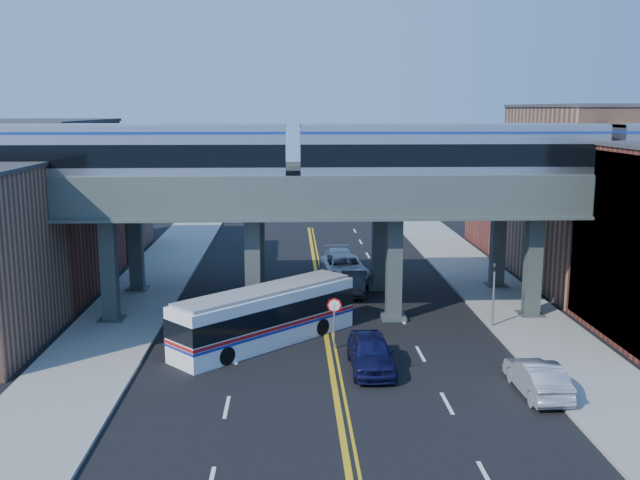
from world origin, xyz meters
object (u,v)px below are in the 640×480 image
Objects in this scene: car_lane_a at (371,352)px; car_parked_curb at (537,377)px; transit_bus at (266,317)px; car_lane_c at (344,268)px; transit_train at (450,154)px; traffic_signal at (494,288)px; car_lane_d at (340,262)px; stop_sign at (334,315)px; car_lane_b at (353,283)px.

car_parked_curb is (6.70, -3.15, -0.09)m from car_lane_a.
car_lane_c is at bearing 26.86° from transit_bus.
transit_train reaches higher than transit_bus.
traffic_signal reaches higher than car_lane_d.
car_parked_curb is (8.20, -6.17, -1.02)m from stop_sign.
transit_train is 11.47× the size of car_parked_curb.
transit_bus is 16.65m from car_lane_d.
transit_bus is at bearing -158.51° from transit_train.
stop_sign is 0.28× the size of transit_bus.
traffic_signal is 9.65m from car_lane_a.
stop_sign is 16.96m from car_lane_d.
transit_train is 12.87m from car_lane_a.
transit_bus is 2.15× the size of car_lane_b.
car_parked_curb is (6.70, -23.04, -0.09)m from car_lane_d.
traffic_signal is (8.90, 3.00, 0.54)m from stop_sign.
stop_sign is 0.59× the size of car_parked_curb.
car_lane_b is at bearing 131.85° from traffic_signal.
transit_train reaches higher than car_parked_curb.
car_lane_b is 3.73m from car_lane_c.
car_lane_b is 18.09m from car_parked_curb.
car_lane_d is (-0.10, 2.36, -0.04)m from car_lane_c.
transit_train is 15.56m from car_lane_d.
stop_sign is at bearing -101.22° from car_lane_c.
traffic_signal reaches higher than transit_bus.
transit_bus is at bearing 140.48° from car_lane_a.
stop_sign is 3.62m from transit_bus.
transit_bus reaches higher than car_lane_a.
transit_train is 11.69× the size of car_lane_b.
transit_train is 12.55× the size of traffic_signal.
car_parked_curb is at bearing -64.94° from car_lane_b.
car_lane_a is 0.78× the size of car_lane_c.
transit_bus reaches higher than stop_sign.
transit_train is at bearing -68.57° from car_lane_d.
car_lane_d is (0.00, 19.89, -0.00)m from car_lane_a.
traffic_signal reaches higher than car_lane_b.
stop_sign is 14.63m from car_lane_c.
car_lane_a is (-7.40, -6.02, -1.47)m from traffic_signal.
traffic_signal is 0.91× the size of car_parked_curb.
car_parked_curb is at bearing -25.72° from car_lane_a.
car_lane_a is 13.82m from car_lane_b.
car_lane_a reaches higher than car_lane_b.
car_parked_curb is at bearing -77.23° from car_lane_c.
car_lane_d is at bearing 118.08° from traffic_signal.
car_parked_curb is at bearing -94.36° from traffic_signal.
car_lane_c is (1.60, 14.51, -0.89)m from stop_sign.
car_lane_b is at bearing -90.05° from car_lane_c.
stop_sign reaches higher than car_lane_a.
car_lane_b is (-4.79, 5.80, -8.71)m from transit_train.
car_parked_curb is at bearing -76.05° from car_lane_d.
stop_sign is at bearing -143.30° from transit_train.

